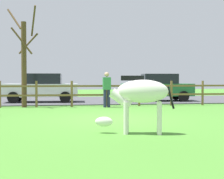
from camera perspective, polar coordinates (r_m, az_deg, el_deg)
ground_plane at (r=11.31m, az=0.09°, el=-4.94°), size 60.00×60.00×0.00m
parking_asphalt at (r=20.51m, az=-4.06°, el=-1.82°), size 28.00×7.40×0.05m
paddock_fence at (r=16.16m, az=-3.89°, el=-0.43°), size 21.45×0.11×1.23m
bare_tree at (r=16.31m, az=-14.62°, el=4.92°), size 1.42×1.42×4.71m
zebra at (r=8.20m, az=4.62°, el=-1.04°), size 1.90×0.79×1.41m
parked_car_white at (r=18.98m, az=-11.75°, el=0.32°), size 4.10×2.08×1.56m
parked_car_green at (r=19.68m, az=7.64°, el=0.40°), size 4.13×2.15×1.56m
visitor_near_fence at (r=15.68m, az=-0.89°, el=0.28°), size 0.37×0.24×1.64m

